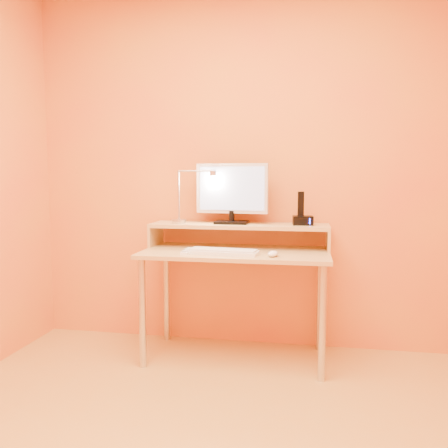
% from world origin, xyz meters
% --- Properties ---
extents(wall_back, '(3.00, 0.04, 2.50)m').
position_xyz_m(wall_back, '(0.00, 1.50, 1.25)').
color(wall_back, orange).
rests_on(wall_back, floor).
extents(desk_leg_fl, '(0.04, 0.04, 0.69)m').
position_xyz_m(desk_leg_fl, '(-0.55, 0.93, 0.35)').
color(desk_leg_fl, silver).
rests_on(desk_leg_fl, floor).
extents(desk_leg_fr, '(0.04, 0.04, 0.69)m').
position_xyz_m(desk_leg_fr, '(0.55, 0.93, 0.35)').
color(desk_leg_fr, silver).
rests_on(desk_leg_fr, floor).
extents(desk_leg_bl, '(0.04, 0.04, 0.69)m').
position_xyz_m(desk_leg_bl, '(-0.55, 1.43, 0.35)').
color(desk_leg_bl, silver).
rests_on(desk_leg_bl, floor).
extents(desk_leg_br, '(0.04, 0.04, 0.69)m').
position_xyz_m(desk_leg_br, '(0.55, 1.43, 0.35)').
color(desk_leg_br, silver).
rests_on(desk_leg_br, floor).
extents(desk_lower, '(1.20, 0.60, 0.02)m').
position_xyz_m(desk_lower, '(0.00, 1.18, 0.71)').
color(desk_lower, tan).
rests_on(desk_lower, floor).
extents(shelf_riser_left, '(0.02, 0.30, 0.14)m').
position_xyz_m(shelf_riser_left, '(-0.59, 1.33, 0.79)').
color(shelf_riser_left, tan).
rests_on(shelf_riser_left, desk_lower).
extents(shelf_riser_right, '(0.02, 0.30, 0.14)m').
position_xyz_m(shelf_riser_right, '(0.59, 1.33, 0.79)').
color(shelf_riser_right, tan).
rests_on(shelf_riser_right, desk_lower).
extents(desk_shelf, '(1.20, 0.30, 0.02)m').
position_xyz_m(desk_shelf, '(0.00, 1.33, 0.87)').
color(desk_shelf, tan).
rests_on(desk_shelf, desk_lower).
extents(monitor_foot, '(0.22, 0.16, 0.02)m').
position_xyz_m(monitor_foot, '(-0.05, 1.33, 0.89)').
color(monitor_foot, black).
rests_on(monitor_foot, desk_shelf).
extents(monitor_neck, '(0.04, 0.04, 0.07)m').
position_xyz_m(monitor_neck, '(-0.05, 1.33, 0.93)').
color(monitor_neck, black).
rests_on(monitor_neck, monitor_foot).
extents(monitor_panel, '(0.49, 0.08, 0.34)m').
position_xyz_m(monitor_panel, '(-0.05, 1.34, 1.12)').
color(monitor_panel, silver).
rests_on(monitor_panel, monitor_neck).
extents(monitor_back, '(0.44, 0.05, 0.29)m').
position_xyz_m(monitor_back, '(-0.05, 1.36, 1.12)').
color(monitor_back, black).
rests_on(monitor_back, monitor_panel).
extents(monitor_screen, '(0.45, 0.05, 0.29)m').
position_xyz_m(monitor_screen, '(-0.05, 1.32, 1.12)').
color(monitor_screen, '#93A9DC').
rests_on(monitor_screen, monitor_panel).
extents(lamp_base, '(0.10, 0.10, 0.02)m').
position_xyz_m(lamp_base, '(-0.41, 1.30, 0.89)').
color(lamp_base, silver).
rests_on(lamp_base, desk_shelf).
extents(lamp_post, '(0.01, 0.01, 0.33)m').
position_xyz_m(lamp_post, '(-0.41, 1.30, 1.07)').
color(lamp_post, silver).
rests_on(lamp_post, lamp_base).
extents(lamp_arm, '(0.24, 0.01, 0.01)m').
position_xyz_m(lamp_arm, '(-0.29, 1.30, 1.24)').
color(lamp_arm, silver).
rests_on(lamp_arm, lamp_post).
extents(lamp_head, '(0.04, 0.04, 0.03)m').
position_xyz_m(lamp_head, '(-0.17, 1.30, 1.22)').
color(lamp_head, silver).
rests_on(lamp_head, lamp_arm).
extents(lamp_bulb, '(0.03, 0.03, 0.00)m').
position_xyz_m(lamp_bulb, '(-0.17, 1.30, 1.20)').
color(lamp_bulb, '#FFEAC6').
rests_on(lamp_bulb, lamp_head).
extents(phone_dock, '(0.14, 0.11, 0.06)m').
position_xyz_m(phone_dock, '(0.42, 1.33, 0.91)').
color(phone_dock, black).
rests_on(phone_dock, desk_shelf).
extents(phone_handset, '(0.04, 0.03, 0.16)m').
position_xyz_m(phone_handset, '(0.41, 1.33, 1.02)').
color(phone_handset, black).
rests_on(phone_handset, phone_dock).
extents(phone_led, '(0.01, 0.00, 0.04)m').
position_xyz_m(phone_led, '(0.47, 1.28, 0.91)').
color(phone_led, '#2237F5').
rests_on(phone_led, phone_dock).
extents(keyboard, '(0.45, 0.18, 0.02)m').
position_xyz_m(keyboard, '(-0.06, 1.03, 0.73)').
color(keyboard, white).
rests_on(keyboard, desk_lower).
extents(mouse, '(0.08, 0.11, 0.04)m').
position_xyz_m(mouse, '(0.25, 1.00, 0.74)').
color(mouse, white).
rests_on(mouse, desk_lower).
extents(remote_control, '(0.05, 0.19, 0.02)m').
position_xyz_m(remote_control, '(-0.28, 1.04, 0.73)').
color(remote_control, white).
rests_on(remote_control, desk_lower).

